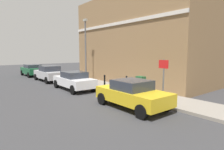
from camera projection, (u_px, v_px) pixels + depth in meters
The scene contains 12 objects.
ground at pixel (123, 101), 10.76m from camera, with size 80.00×80.00×0.00m, color #38383A.
sidewalk at pixel (95, 83), 16.63m from camera, with size 2.44×30.00×0.15m, color gray.
corner_building at pixel (142, 41), 17.74m from camera, with size 6.55×12.93×7.88m.
car_yellow at pixel (132, 94), 9.46m from camera, with size 1.96×3.99×1.43m.
car_white at pixel (74, 80), 14.13m from camera, with size 1.87×4.15×1.39m.
car_silver at pixel (50, 73), 18.46m from camera, with size 1.94×4.22×1.52m.
car_green at pixel (33, 70), 22.51m from camera, with size 1.96×4.07×1.40m.
utility_cabinet at pixel (141, 86), 12.00m from camera, with size 0.46×0.61×1.15m.
bollard_near_cabinet at pixel (126, 83), 13.17m from camera, with size 0.14×0.14×1.04m.
bollard_far_kerb at pixel (105, 81), 13.79m from camera, with size 0.14×0.14×1.04m.
street_sign at pixel (163, 74), 9.85m from camera, with size 0.08×0.60×2.30m.
lamppost at pixel (86, 47), 17.28m from camera, with size 0.20×0.44×5.72m.
Camera 1 is at (-7.09, -7.78, 2.80)m, focal length 29.87 mm.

